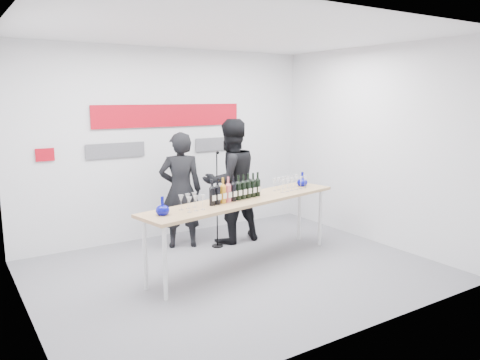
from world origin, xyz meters
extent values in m
plane|color=slate|center=(0.00, 0.00, 0.00)|extent=(5.00, 5.00, 0.00)
cube|color=silver|center=(0.00, 2.00, 1.50)|extent=(5.00, 0.04, 3.00)
cube|color=#AF0716|center=(0.00, 1.97, 1.95)|extent=(2.50, 0.02, 0.35)
cube|color=#59595E|center=(-0.90, 1.97, 1.45)|extent=(0.90, 0.02, 0.22)
cube|color=#59595E|center=(0.90, 1.97, 1.45)|extent=(0.90, 0.02, 0.22)
cube|color=#AF0716|center=(-1.90, 1.97, 1.45)|extent=(0.25, 0.02, 0.18)
cube|color=tan|center=(0.21, 0.14, 0.89)|extent=(3.10, 1.17, 0.04)
cylinder|color=silver|center=(-1.14, -0.32, 0.44)|extent=(0.05, 0.05, 0.87)
cylinder|color=silver|center=(1.64, 0.21, 0.44)|extent=(0.05, 0.05, 0.87)
cylinder|color=silver|center=(-1.22, 0.07, 0.44)|extent=(0.05, 0.05, 0.87)
cylinder|color=silver|center=(1.56, 0.61, 0.44)|extent=(0.05, 0.05, 0.87)
imported|color=black|center=(-0.16, 1.31, 0.87)|extent=(0.74, 0.62, 1.74)
imported|color=black|center=(0.61, 1.13, 0.96)|extent=(0.95, 0.74, 1.92)
cylinder|color=black|center=(0.29, 1.00, 0.01)|extent=(0.17, 0.17, 0.02)
cylinder|color=black|center=(0.29, 1.00, 0.71)|extent=(0.02, 0.02, 1.42)
sphere|color=black|center=(0.29, 0.97, 1.44)|extent=(0.05, 0.05, 0.05)
camera|label=1|loc=(-3.11, -4.91, 2.25)|focal=35.00mm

